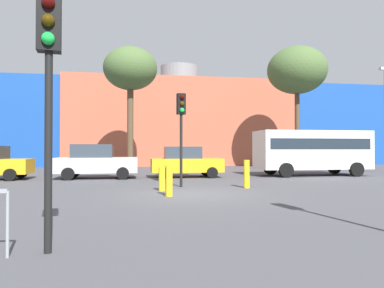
# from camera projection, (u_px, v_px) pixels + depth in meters

# --- Properties ---
(ground_plane) EXTENTS (200.00, 200.00, 0.00)m
(ground_plane) POSITION_uv_depth(u_px,v_px,m) (190.00, 194.00, 12.78)
(ground_plane) COLOR #47474C
(building_backdrop) EXTENTS (42.38, 10.01, 10.50)m
(building_backdrop) POSITION_uv_depth(u_px,v_px,m) (179.00, 124.00, 37.86)
(building_backdrop) COLOR #B2563D
(building_backdrop) RESTS_ON ground_plane
(parked_car_1) EXTENTS (4.33, 2.12, 1.88)m
(parked_car_1) POSITION_uv_depth(u_px,v_px,m) (96.00, 161.00, 19.42)
(parked_car_1) COLOR silver
(parked_car_1) RESTS_ON ground_plane
(parked_car_2) EXTENTS (4.05, 1.99, 1.76)m
(parked_car_2) POSITION_uv_depth(u_px,v_px,m) (186.00, 162.00, 20.23)
(parked_car_2) COLOR gold
(parked_car_2) RESTS_ON ground_plane
(white_bus) EXTENTS (6.80, 2.62, 2.72)m
(white_bus) POSITION_uv_depth(u_px,v_px,m) (312.00, 149.00, 21.54)
(white_bus) COLOR white
(white_bus) RESTS_ON ground_plane
(traffic_light_near_left) EXTENTS (0.39, 0.38, 4.06)m
(traffic_light_near_left) POSITION_uv_depth(u_px,v_px,m) (49.00, 63.00, 5.53)
(traffic_light_near_left) COLOR black
(traffic_light_near_left) RESTS_ON ground_plane
(traffic_light_island) EXTENTS (0.39, 0.39, 4.01)m
(traffic_light_island) POSITION_uv_depth(u_px,v_px,m) (181.00, 118.00, 15.09)
(traffic_light_island) COLOR black
(traffic_light_island) RESTS_ON ground_plane
(bare_tree_1) EXTENTS (3.87, 3.87, 8.99)m
(bare_tree_1) POSITION_uv_depth(u_px,v_px,m) (130.00, 70.00, 25.46)
(bare_tree_1) COLOR brown
(bare_tree_1) RESTS_ON ground_plane
(bare_tree_2) EXTENTS (4.72, 4.72, 9.83)m
(bare_tree_2) POSITION_uv_depth(u_px,v_px,m) (297.00, 71.00, 28.24)
(bare_tree_2) COLOR brown
(bare_tree_2) RESTS_ON ground_plane
(bollard_yellow_0) EXTENTS (0.24, 0.24, 1.07)m
(bollard_yellow_0) POSITION_uv_depth(u_px,v_px,m) (169.00, 181.00, 12.11)
(bollard_yellow_0) COLOR yellow
(bollard_yellow_0) RESTS_ON ground_plane
(bollard_yellow_1) EXTENTS (0.24, 0.24, 0.91)m
(bollard_yellow_1) POSITION_uv_depth(u_px,v_px,m) (162.00, 179.00, 13.66)
(bollard_yellow_1) COLOR yellow
(bollard_yellow_1) RESTS_ON ground_plane
(bollard_yellow_2) EXTENTS (0.24, 0.24, 1.17)m
(bollard_yellow_2) POSITION_uv_depth(u_px,v_px,m) (247.00, 174.00, 14.69)
(bollard_yellow_2) COLOR yellow
(bollard_yellow_2) RESTS_ON ground_plane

